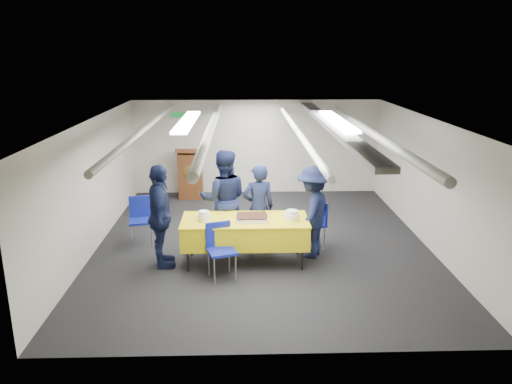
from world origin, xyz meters
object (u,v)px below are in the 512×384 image
chair_left (141,215)px  sailor_b (224,199)px  serving_table (245,231)px  chair_near (220,244)px  sheet_cake (252,218)px  sailor_c (160,217)px  sailor_d (313,212)px  podium (190,173)px  sailor_a (258,208)px  chair_right (317,219)px

chair_left → sailor_b: (1.54, -0.23, 0.36)m
serving_table → chair_near: 0.64m
serving_table → sailor_b: sailor_b is taller
sheet_cake → chair_near: size_ratio=0.59×
chair_left → sailor_c: bearing=-63.4°
serving_table → sailor_d: sailor_d is taller
serving_table → sheet_cake: size_ratio=4.08×
podium → sailor_a: (1.52, -3.32, 0.17)m
chair_right → sailor_d: (-0.14, -0.39, 0.27)m
sailor_c → sailor_d: bearing=-91.4°
podium → sailor_b: sailor_b is taller
chair_left → serving_table: bearing=-27.1°
sailor_a → serving_table: bearing=55.5°
podium → sailor_a: sailor_a is taller
podium → sailor_a: size_ratio=0.80×
chair_near → chair_left: bearing=135.7°
chair_near → chair_right: (1.69, 1.16, 0.00)m
chair_near → sailor_c: (-0.98, 0.40, 0.33)m
sailor_b → sailor_d: 1.60m
serving_table → sailor_b: bearing=116.5°
chair_near → sailor_b: size_ratio=0.49×
sheet_cake → sailor_c: 1.49m
sailor_d → podium: bearing=-119.8°
sailor_b → chair_near: bearing=87.2°
sailor_c → sailor_d: (2.53, 0.37, -0.06)m
sailor_b → sailor_d: bearing=161.0°
sailor_b → sailor_c: sailor_b is taller
sailor_a → sailor_d: size_ratio=0.98×
sailor_d → chair_left: bearing=-76.7°
sailor_a → sailor_b: size_ratio=0.88×
sheet_cake → chair_left: size_ratio=0.59×
sailor_c → sailor_d: 2.55m
chair_right → sailor_c: (-2.67, -0.76, 0.33)m
serving_table → chair_near: (-0.39, -0.50, -0.03)m
chair_near → sailor_d: sailor_d is taller
sailor_b → sailor_c: (-1.00, -0.84, -0.03)m
chair_right → sailor_a: size_ratio=0.55×
chair_left → sailor_a: size_ratio=0.55×
sailor_c → serving_table: bearing=-95.4°
sailor_a → sailor_d: sailor_d is taller
sheet_cake → podium: bearing=109.5°
chair_right → sailor_b: sailor_b is taller
serving_table → chair_near: chair_near is taller
serving_table → chair_left: size_ratio=2.40×
chair_right → sailor_d: 0.50m
chair_left → sailor_d: sailor_d is taller
sailor_a → sailor_c: (-1.61, -0.68, 0.08)m
chair_right → sailor_a: (-1.06, -0.08, 0.25)m
sheet_cake → chair_near: (-0.51, -0.45, -0.28)m
chair_near → sailor_c: sailor_c is taller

